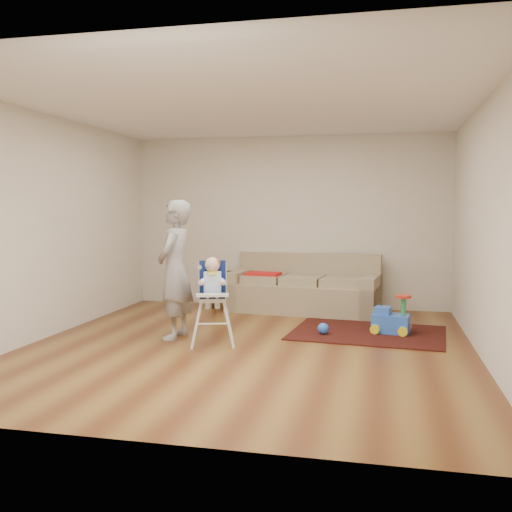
% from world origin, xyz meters
% --- Properties ---
extents(ground, '(5.50, 5.50, 0.00)m').
position_xyz_m(ground, '(0.00, 0.00, 0.00)').
color(ground, '#542C13').
rests_on(ground, ground).
extents(room_envelope, '(5.04, 5.52, 2.72)m').
position_xyz_m(room_envelope, '(0.00, 0.53, 1.88)').
color(room_envelope, beige).
rests_on(room_envelope, ground).
extents(sofa, '(2.33, 1.18, 0.87)m').
position_xyz_m(sofa, '(0.30, 2.30, 0.43)').
color(sofa, gray).
rests_on(sofa, ground).
extents(side_table, '(0.55, 0.55, 0.55)m').
position_xyz_m(side_table, '(-0.86, 2.53, 0.27)').
color(side_table, black).
rests_on(side_table, ground).
extents(area_rug, '(1.99, 1.58, 0.01)m').
position_xyz_m(area_rug, '(1.31, 0.98, 0.01)').
color(area_rug, black).
rests_on(area_rug, ground).
extents(ride_on_toy, '(0.50, 0.39, 0.49)m').
position_xyz_m(ride_on_toy, '(1.59, 1.02, 0.26)').
color(ride_on_toy, blue).
rests_on(ride_on_toy, area_rug).
extents(toy_ball, '(0.14, 0.14, 0.14)m').
position_xyz_m(toy_ball, '(0.77, 0.74, 0.08)').
color(toy_ball, blue).
rests_on(toy_ball, area_rug).
extents(high_chair, '(0.58, 0.58, 1.02)m').
position_xyz_m(high_chair, '(-0.43, 0.02, 0.49)').
color(high_chair, silver).
rests_on(high_chair, ground).
extents(adult, '(0.41, 0.61, 1.67)m').
position_xyz_m(adult, '(-0.95, 0.20, 0.83)').
color(adult, gray).
rests_on(adult, ground).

